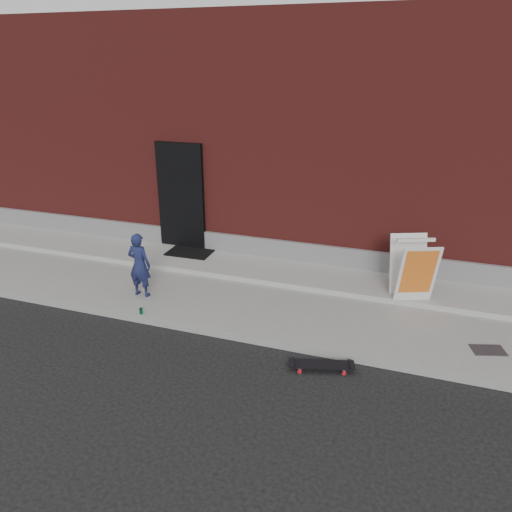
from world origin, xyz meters
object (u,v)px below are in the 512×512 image
at_px(skateboard, 321,365).
at_px(child, 139,265).
at_px(soda_can, 141,311).
at_px(pizza_sign, 413,269).

bearing_deg(skateboard, child, 163.98).
bearing_deg(child, soda_can, 120.80).
bearing_deg(child, skateboard, 164.43).
relative_size(skateboard, pizza_sign, 0.86).
bearing_deg(soda_can, skateboard, -6.73).
relative_size(child, skateboard, 1.27).
height_order(child, pizza_sign, pizza_sign).
xyz_separation_m(pizza_sign, soda_can, (-4.20, -1.93, -0.58)).
relative_size(child, soda_can, 10.81).
xyz_separation_m(child, pizza_sign, (4.57, 1.29, 0.05)).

